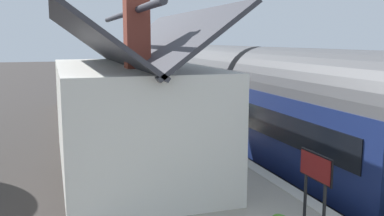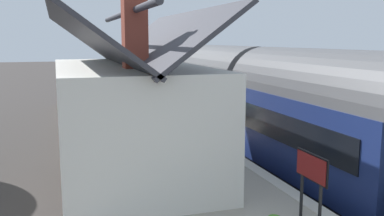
{
  "view_description": "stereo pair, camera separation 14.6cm",
  "coord_description": "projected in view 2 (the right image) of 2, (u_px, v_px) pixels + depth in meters",
  "views": [
    {
      "loc": [
        -15.69,
        6.52,
        4.58
      ],
      "look_at": [
        -0.3,
        1.5,
        2.0
      ],
      "focal_mm": 40.27,
      "sensor_mm": 36.0,
      "label": 1
    },
    {
      "loc": [
        -15.73,
        6.38,
        4.58
      ],
      "look_at": [
        -0.3,
        1.5,
        2.0
      ],
      "focal_mm": 40.27,
      "sensor_mm": 36.0,
      "label": 2
    }
  ],
  "objects": [
    {
      "name": "ground_plane",
      "position": [
        225.0,
        154.0,
        17.43
      ],
      "size": [
        160.0,
        160.0,
        0.0
      ],
      "primitive_type": "plane",
      "color": "#383330"
    },
    {
      "name": "platform",
      "position": [
        136.0,
        149.0,
        16.27
      ],
      "size": [
        32.0,
        5.26,
        1.0
      ],
      "primitive_type": "cube",
      "color": "#A39B8C",
      "rests_on": "ground"
    },
    {
      "name": "platform_edge_coping",
      "position": [
        197.0,
        131.0,
        16.92
      ],
      "size": [
        32.0,
        0.36,
        0.02
      ],
      "primitive_type": "cube",
      "color": "beige",
      "rests_on": "platform"
    },
    {
      "name": "rail_near",
      "position": [
        261.0,
        149.0,
        17.91
      ],
      "size": [
        52.0,
        0.08,
        0.14
      ],
      "primitive_type": "cube",
      "color": "gray",
      "rests_on": "ground"
    },
    {
      "name": "rail_far",
      "position": [
        229.0,
        152.0,
        17.48
      ],
      "size": [
        52.0,
        0.08,
        0.14
      ],
      "primitive_type": "cube",
      "color": "gray",
      "rests_on": "ground"
    },
    {
      "name": "train",
      "position": [
        315.0,
        120.0,
        12.8
      ],
      "size": [
        24.6,
        2.73,
        4.32
      ],
      "color": "black",
      "rests_on": "ground"
    },
    {
      "name": "station_building",
      "position": [
        127.0,
        112.0,
        12.07
      ],
      "size": [
        8.23,
        3.98,
        5.34
      ],
      "color": "white",
      "rests_on": "platform"
    },
    {
      "name": "bench_mid_platform",
      "position": [
        134.0,
        111.0,
        19.0
      ],
      "size": [
        1.41,
        0.48,
        0.88
      ],
      "color": "#26727F",
      "rests_on": "platform"
    },
    {
      "name": "bench_platform_end",
      "position": [
        130.0,
        101.0,
        22.04
      ],
      "size": [
        1.4,
        0.44,
        0.88
      ],
      "color": "#26727F",
      "rests_on": "platform"
    },
    {
      "name": "bench_near_building",
      "position": [
        117.0,
        95.0,
        24.49
      ],
      "size": [
        1.42,
        0.49,
        0.88
      ],
      "color": "#26727F",
      "rests_on": "platform"
    },
    {
      "name": "planter_bench_left",
      "position": [
        152.0,
        109.0,
        20.62
      ],
      "size": [
        0.99,
        0.32,
        0.63
      ],
      "color": "black",
      "rests_on": "platform"
    },
    {
      "name": "planter_bench_right",
      "position": [
        86.0,
        93.0,
        26.83
      ],
      "size": [
        1.01,
        0.32,
        0.59
      ],
      "color": "black",
      "rests_on": "platform"
    },
    {
      "name": "planter_edge_near",
      "position": [
        134.0,
        91.0,
        27.75
      ],
      "size": [
        0.91,
        0.32,
        0.59
      ],
      "color": "#9E5138",
      "rests_on": "platform"
    },
    {
      "name": "planter_corner_building",
      "position": [
        91.0,
        110.0,
        19.4
      ],
      "size": [
        0.64,
        0.64,
        0.86
      ],
      "color": "#9E5138",
      "rests_on": "platform"
    },
    {
      "name": "planter_edge_far",
      "position": [
        131.0,
        117.0,
        17.4
      ],
      "size": [
        0.66,
        0.66,
        0.93
      ],
      "color": "#9E5138",
      "rests_on": "platform"
    },
    {
      "name": "station_sign_board",
      "position": [
        312.0,
        174.0,
        7.72
      ],
      "size": [
        0.96,
        0.06,
        1.57
      ],
      "color": "black",
      "rests_on": "platform"
    }
  ]
}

